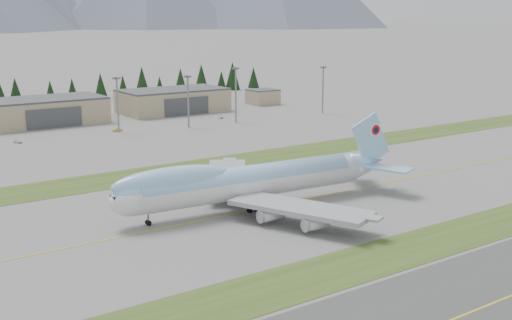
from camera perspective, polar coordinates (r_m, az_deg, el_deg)
ground at (r=155.80m, az=3.65°, el=-3.66°), size 7000.00×7000.00×0.00m
grass_strip_near at (r=129.74m, az=14.21°, el=-7.43°), size 400.00×14.00×0.08m
grass_strip_far at (r=191.88m, az=-4.72°, el=-0.56°), size 400.00×18.00×0.08m
taxiway_line_main at (r=155.80m, az=3.65°, el=-3.66°), size 400.00×0.40×0.02m
boeing_747_freighter at (r=147.99m, az=-0.59°, el=-1.87°), size 75.90×65.28×19.98m
hangar_center at (r=280.66m, az=-18.31°, el=4.16°), size 48.00×26.60×10.80m
hangar_right at (r=302.93m, az=-7.37°, el=5.28°), size 48.00×26.60×10.80m
control_shed at (r=327.43m, az=0.61°, el=5.65°), size 14.00×12.00×7.60m
floodlight_masts at (r=245.95m, az=-12.87°, el=5.77°), size 203.52×9.76×24.78m
service_vehicle_a at (r=241.48m, az=-20.42°, el=1.42°), size 2.74×3.63×1.15m
service_vehicle_b at (r=255.63m, az=-12.21°, el=2.52°), size 4.05×1.70×1.30m
service_vehicle_c at (r=282.75m, az=-3.12°, el=3.74°), size 3.32×4.40×1.19m
conifer_belt at (r=345.81m, az=-17.78°, el=6.00°), size 273.30×15.38×16.98m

